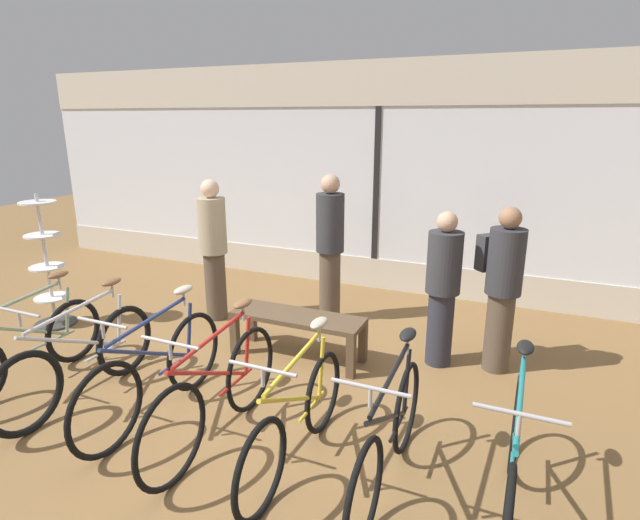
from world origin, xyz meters
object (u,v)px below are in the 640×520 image
bicycle_center (217,393)px  bicycle_left (81,360)px  bicycle_right (389,438)px  customer_by_window (330,245)px  accessory_rack (48,273)px  bicycle_far_right (512,462)px  customer_near_rack (443,287)px  customer_mid_floor (213,247)px  display_bench (298,323)px  bicycle_center_right (297,419)px  customer_near_bench (502,285)px  bicycle_far_left (28,348)px  bicycle_center_left (156,372)px

bicycle_center → bicycle_left: bearing=179.3°
bicycle_right → customer_by_window: bearing=119.9°
bicycle_center → accessory_rack: bearing=160.5°
accessory_rack → bicycle_far_right: bearing=-11.2°
customer_by_window → bicycle_far_right: bearing=-48.3°
customer_near_rack → customer_mid_floor: size_ratio=0.91×
bicycle_right → display_bench: (-1.41, 1.50, 0.00)m
bicycle_center_right → bicycle_right: 0.67m
customer_near_rack → customer_near_bench: (0.54, 0.12, 0.06)m
bicycle_right → bicycle_far_right: bicycle_far_right is taller
bicycle_far_left → accessory_rack: bearing=133.1°
accessory_rack → display_bench: (3.12, 0.39, -0.27)m
bicycle_far_left → customer_mid_floor: (0.68, 2.06, 0.56)m
bicycle_right → customer_mid_floor: customer_mid_floor is taller
bicycle_far_right → bicycle_right: bearing=-175.3°
accessory_rack → display_bench: accessory_rack is taller
customer_near_rack → customer_mid_floor: (-2.80, 0.11, 0.09)m
bicycle_far_left → bicycle_center_right: 2.83m
bicycle_right → customer_near_bench: customer_near_bench is taller
bicycle_right → customer_mid_floor: bearing=143.6°
customer_near_rack → bicycle_left: bearing=-144.9°
customer_by_window → bicycle_left: bearing=-116.8°
bicycle_far_left → bicycle_left: bearing=-0.6°
bicycle_left → bicycle_center_left: (0.79, 0.06, 0.02)m
customer_near_bench → accessory_rack: bearing=-169.1°
bicycle_left → customer_mid_floor: customer_mid_floor is taller
bicycle_center → bicycle_right: bicycle_center is taller
bicycle_center_left → display_bench: bearing=66.8°
customer_mid_floor → customer_near_rack: bearing=-2.3°
bicycle_right → accessory_rack: (-4.53, 1.11, 0.27)m
customer_by_window → bicycle_center: bearing=-87.0°
accessory_rack → customer_by_window: 3.39m
customer_mid_floor → accessory_rack: bearing=-150.4°
bicycle_center → customer_by_window: customer_by_window is taller
customer_near_bench → bicycle_center_right: bearing=-119.4°
bicycle_far_left → customer_mid_floor: bearing=71.8°
bicycle_center_left → customer_mid_floor: 2.22m
bicycle_center_left → bicycle_right: 2.03m
customer_mid_floor → bicycle_far_right: bearing=-29.3°
bicycle_left → customer_by_window: (1.31, 2.60, 0.58)m
bicycle_far_right → customer_mid_floor: 4.15m
bicycle_center_left → bicycle_far_right: size_ratio=1.01×
bicycle_center_left → bicycle_right: (2.02, -0.07, -0.01)m
bicycle_right → customer_near_bench: (0.52, 2.08, 0.50)m
display_bench → customer_near_bench: (1.93, 0.58, 0.50)m
bicycle_center_left → bicycle_center: size_ratio=1.00×
bicycle_far_left → customer_by_window: bearing=52.3°
bicycle_far_right → customer_near_bench: bearing=97.1°
bicycle_center_right → customer_near_rack: bearing=72.0°
customer_by_window → bicycle_right: bearing=-60.1°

